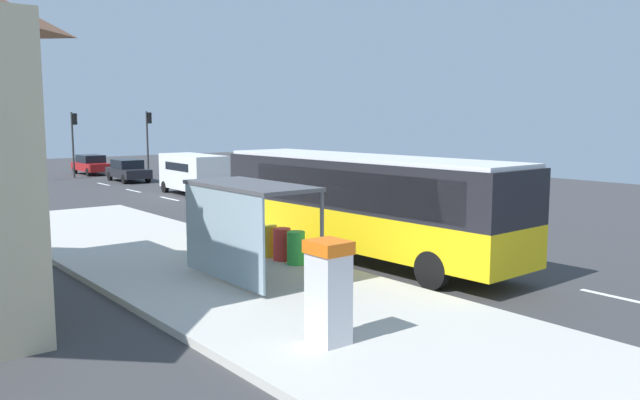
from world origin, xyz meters
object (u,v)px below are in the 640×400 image
at_px(traffic_light_median, 74,134).
at_px(bus_shelter, 240,207).
at_px(recycling_bin_green, 296,248).
at_px(sedan_near, 128,170).
at_px(recycling_bin_red, 282,244).
at_px(white_van, 193,171).
at_px(bus, 362,200).
at_px(sedan_far, 91,164).
at_px(traffic_light_near_side, 148,133).
at_px(recycling_bin_blue, 256,237).
at_px(recycling_bin_yellow, 269,241).
at_px(traffic_light_far_side, 26,135).
at_px(ticket_machine, 329,291).

relative_size(traffic_light_median, bus_shelter, 1.20).
xyz_separation_m(recycling_bin_green, traffic_light_median, (4.60, 33.80, 2.56)).
bearing_deg(sedan_near, recycling_bin_red, -103.16).
xyz_separation_m(white_van, sedan_near, (0.10, 9.90, -0.55)).
xyz_separation_m(recycling_bin_green, bus_shelter, (-2.21, -0.60, 1.44)).
height_order(bus, recycling_bin_green, bus).
bearing_deg(recycling_bin_green, traffic_light_median, 82.25).
xyz_separation_m(sedan_far, recycling_bin_green, (-6.50, -35.85, -0.14)).
bearing_deg(bus, traffic_light_median, 86.43).
distance_m(traffic_light_near_side, traffic_light_median, 5.34).
bearing_deg(white_van, traffic_light_near_side, 76.34).
bearing_deg(recycling_bin_blue, bus, -41.09).
bearing_deg(sedan_near, bus, -98.00).
distance_m(white_van, recycling_bin_yellow, 18.38).
xyz_separation_m(sedan_near, traffic_light_far_side, (-5.40, 4.49, 2.40)).
height_order(ticket_machine, traffic_light_far_side, traffic_light_far_side).
distance_m(ticket_machine, recycling_bin_red, 7.19).
bearing_deg(white_van, recycling_bin_red, -109.66).
height_order(ticket_machine, traffic_light_median, traffic_light_median).
height_order(sedan_far, recycling_bin_yellow, sedan_far).
bearing_deg(recycling_bin_green, traffic_light_near_side, 73.23).
xyz_separation_m(recycling_bin_yellow, traffic_light_median, (4.60, 32.40, 2.56)).
bearing_deg(recycling_bin_red, white_van, 70.34).
relative_size(recycling_bin_blue, traffic_light_median, 0.20).
bearing_deg(sedan_near, traffic_light_median, 109.78).
distance_m(recycling_bin_blue, traffic_light_median, 32.13).
xyz_separation_m(recycling_bin_green, recycling_bin_red, (0.00, 0.70, 0.00)).
xyz_separation_m(sedan_far, recycling_bin_blue, (-6.50, -33.75, -0.14)).
relative_size(sedan_near, recycling_bin_green, 4.71).
height_order(traffic_light_near_side, traffic_light_far_side, traffic_light_near_side).
xyz_separation_m(bus, ticket_machine, (-5.88, -5.55, -0.67)).
distance_m(white_van, traffic_light_median, 15.41).
bearing_deg(traffic_light_far_side, ticket_machine, -96.64).
bearing_deg(traffic_light_far_side, recycling_bin_yellow, -92.00).
bearing_deg(traffic_light_median, bus_shelter, -101.20).
relative_size(recycling_bin_green, recycling_bin_red, 1.00).
distance_m(sedan_far, traffic_light_median, 3.70).
bearing_deg(ticket_machine, white_van, 68.00).
bearing_deg(sedan_near, ticket_machine, -106.17).
height_order(traffic_light_near_side, bus_shelter, traffic_light_near_side).
height_order(ticket_machine, recycling_bin_green, ticket_machine).
bearing_deg(traffic_light_near_side, bus, -102.60).
distance_m(traffic_light_far_side, bus_shelter, 33.78).
distance_m(white_van, sedan_near, 9.91).
xyz_separation_m(white_van, recycling_bin_red, (-6.40, -17.91, -0.69)).
bearing_deg(recycling_bin_red, bus, -17.18).
bearing_deg(recycling_bin_green, white_van, 71.02).
bearing_deg(traffic_light_median, recycling_bin_blue, -98.26).
relative_size(sedan_far, ticket_machine, 2.27).
height_order(ticket_machine, recycling_bin_blue, ticket_machine).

